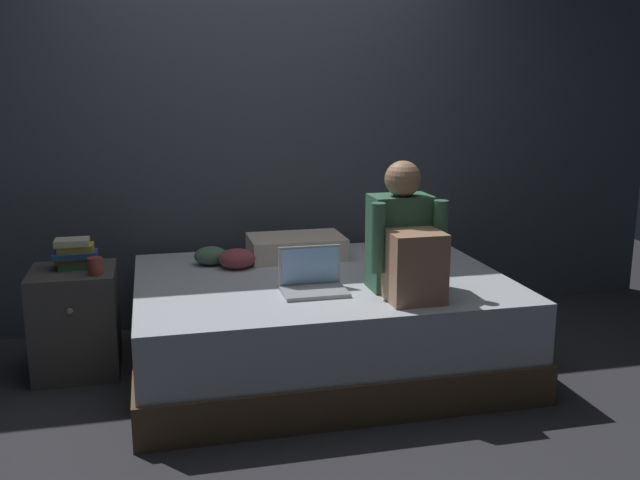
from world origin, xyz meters
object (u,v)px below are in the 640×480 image
at_px(laptop, 313,281).
at_px(clothes_pile, 225,257).
at_px(book_stack, 75,254).
at_px(bed, 321,322).
at_px(nightstand, 76,321).
at_px(mug, 95,266).
at_px(person_sitting, 405,244).
at_px(pillow, 296,247).

xyz_separation_m(laptop, clothes_pile, (-0.37, 0.59, -0.00)).
distance_m(book_stack, clothes_pile, 0.81).
height_order(bed, clothes_pile, clothes_pile).
xyz_separation_m(nightstand, clothes_pile, (0.82, 0.09, 0.29)).
height_order(mug, clothes_pile, mug).
height_order(person_sitting, laptop, person_sitting).
relative_size(book_stack, mug, 2.53).
bearing_deg(mug, clothes_pile, 16.59).
bearing_deg(laptop, mug, 160.26).
height_order(pillow, book_stack, book_stack).
bearing_deg(mug, nightstand, 137.31).
distance_m(person_sitting, pillow, 0.94).
height_order(bed, mug, mug).
bearing_deg(person_sitting, nightstand, 158.87).
relative_size(bed, laptop, 6.25).
bearing_deg(nightstand, clothes_pile, 5.98).
xyz_separation_m(book_stack, clothes_pile, (0.80, 0.04, -0.08)).
bearing_deg(nightstand, book_stack, 68.47).
distance_m(nightstand, clothes_pile, 0.87).
relative_size(laptop, clothes_pile, 0.96).
bearing_deg(book_stack, person_sitting, -22.62).
height_order(book_stack, mug, book_stack).
distance_m(book_stack, mug, 0.20).
distance_m(pillow, book_stack, 1.25).
height_order(bed, pillow, pillow).
distance_m(bed, book_stack, 1.37).
xyz_separation_m(nightstand, mug, (0.13, -0.12, 0.33)).
bearing_deg(book_stack, clothes_pile, 3.10).
xyz_separation_m(pillow, book_stack, (-1.24, -0.16, 0.07)).
height_order(person_sitting, mug, person_sitting).
xyz_separation_m(nightstand, laptop, (1.20, -0.50, 0.29)).
distance_m(person_sitting, book_stack, 1.76).
xyz_separation_m(laptop, pillow, (0.06, 0.71, 0.01)).
height_order(person_sitting, book_stack, person_sitting).
bearing_deg(laptop, book_stack, 155.20).
relative_size(person_sitting, clothes_pile, 1.96).
relative_size(bed, person_sitting, 3.05).
distance_m(laptop, book_stack, 1.30).
xyz_separation_m(bed, laptop, (-0.10, -0.26, 0.32)).
height_order(nightstand, book_stack, book_stack).
height_order(pillow, mug, mug).
bearing_deg(book_stack, mug, -55.09).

